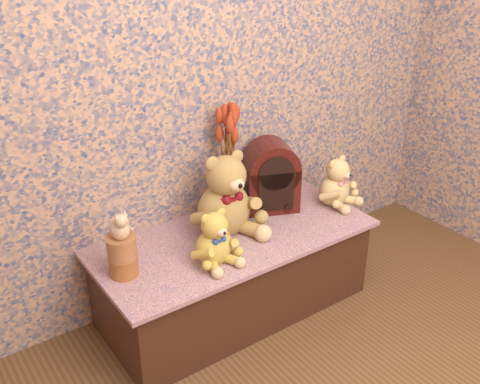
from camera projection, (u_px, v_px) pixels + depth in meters
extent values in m
cube|color=#3C4C7A|center=(194.00, 24.00, 2.33)|extent=(3.00, 0.10, 2.60)
cube|color=#3C427C|center=(234.00, 272.00, 2.61)|extent=(1.29, 0.59, 0.41)
cylinder|color=tan|center=(232.00, 198.00, 2.65)|extent=(0.13, 0.13, 0.18)
cylinder|color=#AD8632|center=(124.00, 266.00, 2.22)|extent=(0.15, 0.15, 0.08)
cylinder|color=tan|center=(122.00, 247.00, 2.18)|extent=(0.13, 0.13, 0.09)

